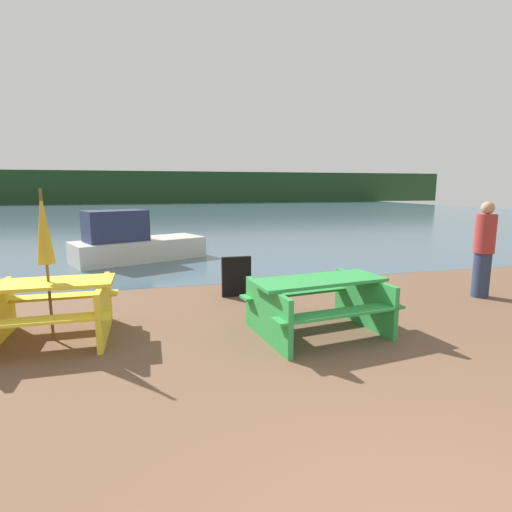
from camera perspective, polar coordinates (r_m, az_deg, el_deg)
water at (r=33.20m, az=-11.88°, el=6.12°), size 60.00×50.00×0.00m
far_treeline at (r=53.13m, az=-12.97°, el=9.55°), size 80.00×1.60×4.00m
picnic_table_green at (r=5.64m, az=8.87°, el=-6.21°), size 2.00×1.62×0.77m
picnic_table_yellow at (r=5.96m, az=-27.29°, el=-6.30°), size 1.62×1.39×0.80m
umbrella_gold at (r=5.79m, az=-28.08°, el=3.47°), size 0.22×0.22×2.01m
boat at (r=11.54m, az=-17.21°, el=1.84°), size 3.76×2.62×1.41m
person at (r=8.42m, az=29.76°, el=0.78°), size 0.35×0.35×1.76m
signboard at (r=7.45m, az=-2.81°, el=-2.94°), size 0.55×0.08×0.75m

